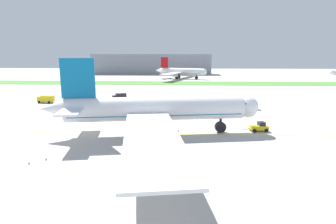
% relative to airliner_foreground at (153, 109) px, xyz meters
% --- Properties ---
extents(ground_plane, '(600.00, 600.00, 0.00)m').
position_rel_airliner_foreground_xyz_m(ground_plane, '(3.41, -2.27, -5.96)').
color(ground_plane, '#ADAAA5').
rests_on(ground_plane, ground).
extents(apron_taxi_line, '(280.00, 0.36, 0.01)m').
position_rel_airliner_foreground_xyz_m(apron_taxi_line, '(3.41, 0.36, -5.96)').
color(apron_taxi_line, yellow).
rests_on(apron_taxi_line, ground).
extents(grass_median_strip, '(320.00, 24.00, 0.10)m').
position_rel_airliner_foreground_xyz_m(grass_median_strip, '(3.41, 117.22, -5.91)').
color(grass_median_strip, '#4C8438').
rests_on(grass_median_strip, ground).
extents(airliner_foreground, '(49.83, 78.81, 17.57)m').
position_rel_airliner_foreground_xyz_m(airliner_foreground, '(0.00, 0.00, 0.00)').
color(airliner_foreground, white).
rests_on(airliner_foreground, ground).
extents(pushback_tug, '(6.15, 3.14, 2.29)m').
position_rel_airliner_foreground_xyz_m(pushback_tug, '(25.43, 4.05, -4.92)').
color(pushback_tug, yellow).
rests_on(pushback_tug, ground).
extents(ground_crew_wingwalker_port, '(0.38, 0.51, 1.56)m').
position_rel_airliner_foreground_xyz_m(ground_crew_wingwalker_port, '(5.83, -1.45, -5.02)').
color(ground_crew_wingwalker_port, black).
rests_on(ground_crew_wingwalker_port, ground).
extents(ground_crew_marshaller_front, '(0.46, 0.53, 1.74)m').
position_rel_airliner_foreground_xyz_m(ground_crew_marshaller_front, '(-5.50, 5.21, -4.91)').
color(ground_crew_marshaller_front, black).
rests_on(ground_crew_marshaller_front, ground).
extents(ground_crew_wingwalker_starboard, '(0.27, 0.59, 1.69)m').
position_rel_airliner_foreground_xyz_m(ground_crew_wingwalker_starboard, '(7.48, -17.00, -4.94)').
color(ground_crew_wingwalker_starboard, black).
rests_on(ground_crew_wingwalker_starboard, ground).
extents(traffic_cone_near_nose, '(0.36, 0.36, 0.58)m').
position_rel_airliner_foreground_xyz_m(traffic_cone_near_nose, '(-17.37, -17.25, -5.68)').
color(traffic_cone_near_nose, '#F2590C').
rests_on(traffic_cone_near_nose, ground).
extents(traffic_cone_port_wing, '(0.36, 0.36, 0.58)m').
position_rel_airliner_foreground_xyz_m(traffic_cone_port_wing, '(-19.45, -19.18, -5.68)').
color(traffic_cone_port_wing, '#F2590C').
rests_on(traffic_cone_port_wing, ground).
extents(service_truck_baggage_loader, '(5.84, 3.89, 3.03)m').
position_rel_airliner_foreground_xyz_m(service_truck_baggage_loader, '(-18.02, 47.06, -4.34)').
color(service_truck_baggage_loader, black).
rests_on(service_truck_baggage_loader, ground).
extents(service_truck_fuel_bowser, '(5.46, 3.37, 2.73)m').
position_rel_airliner_foreground_xyz_m(service_truck_fuel_bowser, '(29.49, 32.40, -4.46)').
color(service_truck_fuel_bowser, white).
rests_on(service_truck_fuel_bowser, ground).
extents(service_truck_catering_van, '(6.27, 3.08, 2.78)m').
position_rel_airliner_foreground_xyz_m(service_truck_catering_van, '(-45.32, 41.58, -4.43)').
color(service_truck_catering_van, yellow).
rests_on(service_truck_catering_van, ground).
extents(parked_airliner_far_left, '(38.81, 60.62, 15.79)m').
position_rel_airliner_foreground_xyz_m(parked_airliner_far_left, '(5.60, 149.71, -0.62)').
color(parked_airliner_far_left, white).
rests_on(parked_airliner_far_left, ground).
extents(terminal_building, '(107.25, 20.00, 18.00)m').
position_rel_airliner_foreground_xyz_m(terminal_building, '(-20.99, 200.14, 3.04)').
color(terminal_building, gray).
rests_on(terminal_building, ground).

